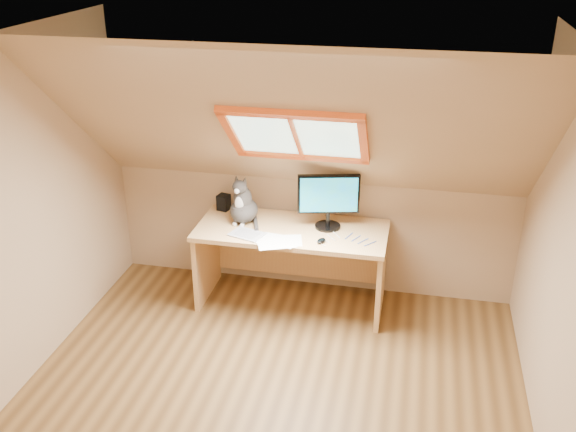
# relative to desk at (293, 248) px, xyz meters

# --- Properties ---
(ground) EXTENTS (3.50, 3.50, 0.00)m
(ground) POSITION_rel_desk_xyz_m (0.10, -1.45, -0.49)
(ground) COLOR brown
(ground) RESTS_ON ground
(room_shell) EXTENTS (3.52, 3.52, 2.41)m
(room_shell) POSITION_rel_desk_xyz_m (0.10, -1.54, 0.94)
(room_shell) COLOR tan
(room_shell) RESTS_ON ground
(desk) EXTENTS (1.57, 0.69, 0.72)m
(desk) POSITION_rel_desk_xyz_m (0.00, 0.00, 0.00)
(desk) COLOR tan
(desk) RESTS_ON ground
(monitor) EXTENTS (0.50, 0.21, 0.46)m
(monitor) POSITION_rel_desk_xyz_m (0.29, 0.01, 0.49)
(monitor) COLOR black
(monitor) RESTS_ON desk
(cat) EXTENTS (0.28, 0.32, 0.43)m
(cat) POSITION_rel_desk_xyz_m (-0.42, -0.02, 0.37)
(cat) COLOR #3C3835
(cat) RESTS_ON desk
(desk_speaker) EXTENTS (0.12, 0.12, 0.14)m
(desk_speaker) POSITION_rel_desk_xyz_m (-0.66, 0.18, 0.29)
(desk_speaker) COLOR black
(desk_speaker) RESTS_ON desk
(graphics_tablet) EXTENTS (0.31, 0.26, 0.01)m
(graphics_tablet) POSITION_rel_desk_xyz_m (-0.33, -0.26, 0.23)
(graphics_tablet) COLOR #B2B2B7
(graphics_tablet) RESTS_ON desk
(mouse) EXTENTS (0.08, 0.11, 0.03)m
(mouse) POSITION_rel_desk_xyz_m (0.28, -0.27, 0.24)
(mouse) COLOR black
(mouse) RESTS_ON desk
(papers) EXTENTS (0.35, 0.30, 0.01)m
(papers) POSITION_rel_desk_xyz_m (-0.11, -0.33, 0.22)
(papers) COLOR white
(papers) RESTS_ON desk
(cables) EXTENTS (0.51, 0.26, 0.01)m
(cables) POSITION_rel_desk_xyz_m (0.47, -0.19, 0.22)
(cables) COLOR silver
(cables) RESTS_ON desk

